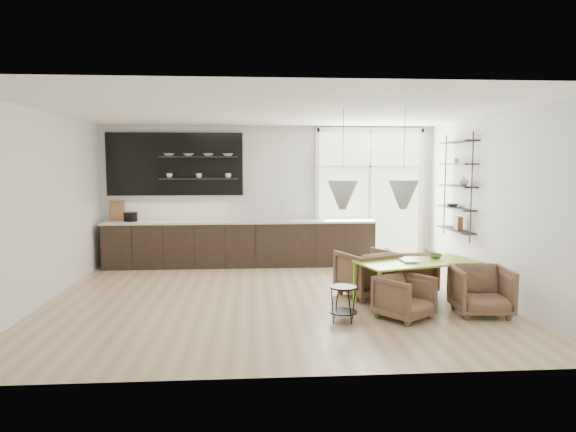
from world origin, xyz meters
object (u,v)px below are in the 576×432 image
object	(u,v)px
dining_table	(417,264)
armchair_back_right	(411,270)
armchair_front_left	(404,297)
wire_stool	(343,299)
armchair_back_left	(367,273)
armchair_front_right	(481,291)

from	to	relation	value
dining_table	armchair_back_right	bearing A→B (deg)	62.15
armchair_front_left	wire_stool	size ratio (longest dim) A/B	1.37
armchair_back_left	armchair_front_right	world-z (taller)	armchair_back_left
dining_table	armchair_front_right	xyz separation A→B (m)	(0.72, -0.61, -0.27)
armchair_back_left	armchair_front_left	world-z (taller)	armchair_back_left
dining_table	wire_stool	xyz separation A→B (m)	(-1.26, -0.79, -0.30)
wire_stool	armchair_back_right	bearing A→B (deg)	47.95
armchair_back_left	wire_stool	distance (m)	1.44
dining_table	armchair_front_right	world-z (taller)	armchair_front_right
armchair_back_right	armchair_front_right	distance (m)	1.51
dining_table	armchair_front_left	size ratio (longest dim) A/B	2.96
armchair_front_right	wire_stool	size ratio (longest dim) A/B	1.57
armchair_back_left	wire_stool	bearing A→B (deg)	41.90
armchair_back_right	armchair_front_left	world-z (taller)	armchair_back_right
armchair_front_left	armchair_front_right	xyz separation A→B (m)	(1.13, 0.11, 0.04)
armchair_front_left	wire_stool	xyz separation A→B (m)	(-0.85, -0.07, 0.01)
armchair_back_left	wire_stool	xyz separation A→B (m)	(-0.61, -1.30, -0.06)
armchair_back_left	armchair_front_left	size ratio (longest dim) A/B	1.24
dining_table	armchair_back_right	xyz separation A→B (m)	(0.17, 0.80, -0.27)
armchair_front_left	wire_stool	distance (m)	0.85
armchair_front_right	wire_stool	xyz separation A→B (m)	(-1.98, -0.18, -0.03)
armchair_back_right	wire_stool	distance (m)	2.13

